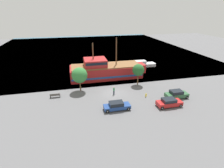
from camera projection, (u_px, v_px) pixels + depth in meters
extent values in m
plane|color=#5B5B5E|center=(114.00, 93.00, 35.97)|extent=(160.00, 160.00, 0.00)
plane|color=#38667F|center=(90.00, 49.00, 75.30)|extent=(80.00, 80.00, 0.00)
cube|color=#A31E1E|center=(106.00, 72.00, 43.77)|extent=(17.52, 5.96, 2.94)
cube|color=#234C93|center=(106.00, 73.00, 43.95)|extent=(17.17, 6.04, 0.45)
cube|color=#A31E1E|center=(141.00, 67.00, 45.53)|extent=(1.40, 3.28, 2.06)
cube|color=brown|center=(106.00, 66.00, 43.14)|extent=(16.82, 5.48, 0.25)
cube|color=#A31E1E|center=(95.00, 62.00, 42.20)|extent=(5.26, 4.77, 1.75)
cube|color=black|center=(95.00, 61.00, 42.09)|extent=(4.99, 4.83, 0.63)
cylinder|color=#4C331E|center=(116.00, 52.00, 42.34)|extent=(0.28, 0.28, 6.50)
cylinder|color=#4C331E|center=(93.00, 55.00, 41.35)|extent=(0.28, 0.28, 5.52)
cube|color=silver|center=(142.00, 65.00, 52.39)|extent=(7.88, 2.43, 0.90)
cube|color=silver|center=(140.00, 62.00, 51.91)|extent=(3.15, 1.90, 0.90)
cube|color=black|center=(143.00, 62.00, 52.11)|extent=(0.12, 1.70, 0.72)
cube|color=navy|center=(117.00, 107.00, 29.97)|extent=(4.57, 1.70, 0.62)
cube|color=black|center=(116.00, 104.00, 29.70)|extent=(2.38, 1.53, 0.60)
cylinder|color=black|center=(128.00, 109.00, 29.76)|extent=(0.66, 0.22, 0.66)
cylinder|color=gray|center=(128.00, 109.00, 29.76)|extent=(0.25, 0.25, 0.25)
cylinder|color=black|center=(126.00, 104.00, 31.12)|extent=(0.66, 0.22, 0.66)
cylinder|color=gray|center=(126.00, 104.00, 31.12)|extent=(0.25, 0.25, 0.25)
cylinder|color=black|center=(107.00, 111.00, 29.00)|extent=(0.66, 0.22, 0.66)
cylinder|color=gray|center=(107.00, 111.00, 29.00)|extent=(0.25, 0.25, 0.25)
cylinder|color=black|center=(106.00, 107.00, 30.36)|extent=(0.66, 0.22, 0.66)
cylinder|color=gray|center=(106.00, 107.00, 30.36)|extent=(0.25, 0.25, 0.25)
cube|color=#2D5B38|center=(177.00, 95.00, 33.90)|extent=(4.37, 1.79, 0.74)
cube|color=black|center=(176.00, 92.00, 33.61)|extent=(2.27, 1.62, 0.59)
cylinder|color=black|center=(187.00, 97.00, 33.66)|extent=(0.61, 0.22, 0.61)
cylinder|color=gray|center=(187.00, 97.00, 33.66)|extent=(0.23, 0.25, 0.23)
cylinder|color=black|center=(182.00, 94.00, 35.10)|extent=(0.61, 0.22, 0.61)
cylinder|color=gray|center=(182.00, 94.00, 35.10)|extent=(0.23, 0.25, 0.23)
cylinder|color=black|center=(170.00, 99.00, 32.93)|extent=(0.61, 0.22, 0.61)
cylinder|color=gray|center=(170.00, 99.00, 32.93)|extent=(0.23, 0.25, 0.23)
cylinder|color=black|center=(166.00, 95.00, 34.37)|extent=(0.61, 0.22, 0.61)
cylinder|color=gray|center=(166.00, 95.00, 34.37)|extent=(0.23, 0.25, 0.23)
cube|color=#B21E1E|center=(169.00, 103.00, 31.00)|extent=(4.45, 1.83, 0.71)
cube|color=black|center=(169.00, 100.00, 30.72)|extent=(2.32, 1.65, 0.54)
cylinder|color=black|center=(181.00, 106.00, 30.74)|extent=(0.63, 0.22, 0.63)
cylinder|color=gray|center=(181.00, 106.00, 30.74)|extent=(0.24, 0.25, 0.24)
cylinder|color=black|center=(175.00, 101.00, 32.21)|extent=(0.63, 0.22, 0.63)
cylinder|color=gray|center=(175.00, 101.00, 32.21)|extent=(0.24, 0.25, 0.24)
cylinder|color=black|center=(162.00, 108.00, 30.00)|extent=(0.63, 0.22, 0.63)
cylinder|color=gray|center=(162.00, 108.00, 30.00)|extent=(0.24, 0.25, 0.24)
cylinder|color=black|center=(158.00, 103.00, 31.47)|extent=(0.63, 0.22, 0.63)
cylinder|color=gray|center=(158.00, 103.00, 31.47)|extent=(0.24, 0.25, 0.24)
cylinder|color=yellow|center=(146.00, 96.00, 34.36)|extent=(0.22, 0.22, 0.56)
sphere|color=yellow|center=(146.00, 94.00, 34.22)|extent=(0.25, 0.25, 0.25)
cylinder|color=yellow|center=(145.00, 96.00, 34.32)|extent=(0.10, 0.09, 0.09)
cylinder|color=yellow|center=(147.00, 95.00, 34.38)|extent=(0.10, 0.09, 0.09)
cube|color=#4C4742|center=(55.00, 95.00, 34.15)|extent=(1.90, 0.45, 0.05)
cube|color=#4C4742|center=(55.00, 95.00, 33.89)|extent=(1.90, 0.06, 0.40)
cube|color=#2D2D2D|center=(51.00, 97.00, 34.06)|extent=(0.12, 0.36, 0.40)
cube|color=#2D2D2D|center=(60.00, 96.00, 34.43)|extent=(0.12, 0.36, 0.40)
cylinder|color=#232838|center=(114.00, 93.00, 35.32)|extent=(0.27, 0.27, 0.80)
cylinder|color=#337F4C|center=(114.00, 89.00, 35.04)|extent=(0.32, 0.32, 0.62)
sphere|color=beige|center=(114.00, 87.00, 34.87)|extent=(0.22, 0.22, 0.22)
cylinder|color=brown|center=(80.00, 86.00, 36.62)|extent=(0.24, 0.24, 2.15)
sphere|color=#337A38|center=(80.00, 75.00, 35.64)|extent=(3.23, 3.23, 3.23)
cylinder|color=brown|center=(138.00, 80.00, 39.65)|extent=(0.24, 0.24, 2.36)
sphere|color=#235B28|center=(138.00, 70.00, 38.73)|extent=(2.65, 2.65, 2.65)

